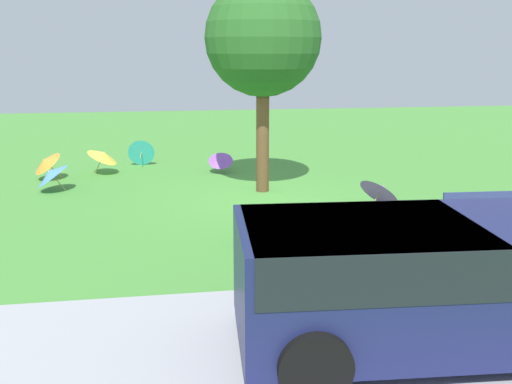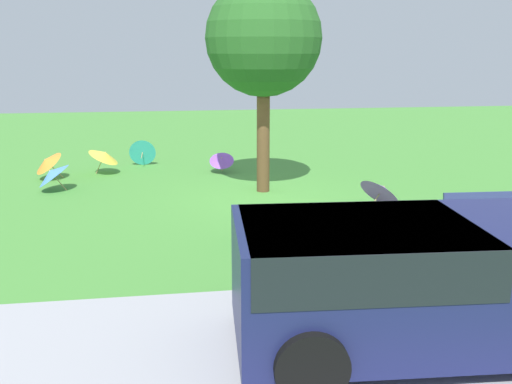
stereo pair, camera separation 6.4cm
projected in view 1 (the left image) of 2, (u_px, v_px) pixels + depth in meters
name	position (u px, v px, depth m)	size (l,w,h in m)	color
ground	(261.00, 195.00, 13.65)	(40.00, 40.00, 0.00)	#478C38
road_strip	(366.00, 355.00, 6.50)	(40.00, 4.04, 0.01)	#9E9EA3
van_dark	(423.00, 274.00, 6.49)	(4.70, 2.35, 1.53)	#191E4C
park_bench	(481.00, 213.00, 10.51)	(1.62, 0.57, 0.90)	navy
shade_tree	(263.00, 39.00, 13.17)	(2.73, 2.73, 5.05)	brown
parasol_purple_0	(381.00, 190.00, 12.06)	(1.14, 1.19, 0.90)	tan
parasol_orange_0	(46.00, 162.00, 15.12)	(1.02, 1.06, 0.82)	tan
parasol_blue_0	(264.00, 225.00, 10.08)	(0.86, 0.93, 0.71)	tan
parasol_teal_0	(141.00, 152.00, 17.14)	(0.81, 0.69, 0.81)	tan
parasol_blue_1	(51.00, 174.00, 13.91)	(0.85, 0.92, 0.78)	tan
parasol_purple_2	(221.00, 159.00, 16.04)	(0.79, 0.75, 0.62)	tan
parasol_yellow_1	(103.00, 155.00, 15.82)	(1.02, 1.03, 0.82)	tan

